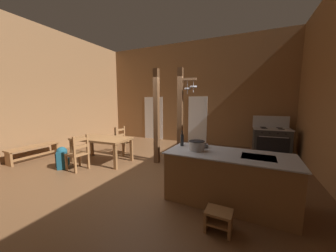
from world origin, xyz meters
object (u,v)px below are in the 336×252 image
at_px(step_stool, 219,219).
at_px(bench_along_left_wall, 34,150).
at_px(bottle_tall_on_counter, 182,140).
at_px(mixing_bowl_on_counter, 203,145).
at_px(backpack, 62,157).
at_px(dining_table, 102,141).
at_px(ladderback_chair_by_post, 123,141).
at_px(ladderback_chair_near_window, 78,153).
at_px(stockpot_on_counter, 197,146).
at_px(stove_range, 271,141).
at_px(kitchen_island, 227,178).

height_order(step_stool, bench_along_left_wall, bench_along_left_wall).
distance_m(step_stool, bottle_tall_on_counter, 1.63).
bearing_deg(mixing_bowl_on_counter, backpack, -174.05).
height_order(dining_table, ladderback_chair_by_post, ladderback_chair_by_post).
relative_size(ladderback_chair_near_window, ladderback_chair_by_post, 1.00).
height_order(step_stool, ladderback_chair_near_window, ladderback_chair_near_window).
bearing_deg(stockpot_on_counter, bench_along_left_wall, 179.69).
relative_size(bench_along_left_wall, stockpot_on_counter, 3.96).
relative_size(step_stool, stockpot_on_counter, 1.01).
distance_m(bench_along_left_wall, bottle_tall_on_counter, 4.93).
distance_m(stockpot_on_counter, mixing_bowl_on_counter, 0.31).
height_order(stove_range, step_stool, stove_range).
xyz_separation_m(kitchen_island, dining_table, (-3.73, 0.75, 0.20)).
distance_m(kitchen_island, backpack, 4.31).
height_order(dining_table, stockpot_on_counter, stockpot_on_counter).
bearing_deg(bench_along_left_wall, ladderback_chair_by_post, 38.46).
bearing_deg(backpack, mixing_bowl_on_counter, 5.95).
relative_size(backpack, bottle_tall_on_counter, 1.85).
xyz_separation_m(ladderback_chair_near_window, bench_along_left_wall, (-2.04, 0.03, -0.15)).
bearing_deg(bottle_tall_on_counter, dining_table, 168.60).
xyz_separation_m(ladderback_chair_by_post, mixing_bowl_on_counter, (3.18, -1.42, 0.48)).
bearing_deg(stockpot_on_counter, kitchen_island, 3.88).
xyz_separation_m(step_stool, dining_table, (-3.72, 1.59, 0.47)).
bearing_deg(step_stool, stockpot_on_counter, 124.78).
xyz_separation_m(backpack, bottle_tall_on_counter, (3.36, 0.33, 0.71)).
bearing_deg(stove_range, ladderback_chair_near_window, -142.30).
height_order(backpack, bottle_tall_on_counter, bottle_tall_on_counter).
xyz_separation_m(stove_range, bottle_tall_on_counter, (-1.94, -3.46, 0.55)).
bearing_deg(ladderback_chair_near_window, backpack, -169.47).
distance_m(step_stool, backpack, 4.35).
relative_size(kitchen_island, stockpot_on_counter, 6.03).
bearing_deg(stockpot_on_counter, ladderback_chair_by_post, 151.22).
height_order(ladderback_chair_by_post, bench_along_left_wall, ladderback_chair_by_post).
bearing_deg(mixing_bowl_on_counter, bottle_tall_on_counter, -170.83).
bearing_deg(bottle_tall_on_counter, ladderback_chair_near_window, -175.40).
distance_m(dining_table, ladderback_chair_near_window, 0.82).
distance_m(bench_along_left_wall, mixing_bowl_on_counter, 5.35).
distance_m(dining_table, bench_along_left_wall, 2.25).
bearing_deg(bottle_tall_on_counter, ladderback_chair_by_post, 151.57).
distance_m(kitchen_island, stockpot_on_counter, 0.78).
height_order(dining_table, mixing_bowl_on_counter, mixing_bowl_on_counter).
xyz_separation_m(stove_range, dining_table, (-4.73, -2.90, 0.17)).
bearing_deg(backpack, kitchen_island, 1.79).
distance_m(kitchen_island, bench_along_left_wall, 5.82).
xyz_separation_m(stove_range, ladderback_chair_by_post, (-4.69, -1.98, -0.03)).
bearing_deg(stove_range, ladderback_chair_by_post, -157.14).
height_order(stove_range, mixing_bowl_on_counter, stove_range).
distance_m(backpack, stockpot_on_counter, 3.80).
bearing_deg(backpack, stove_range, 35.57).
xyz_separation_m(kitchen_island, mixing_bowl_on_counter, (-0.52, 0.26, 0.48)).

